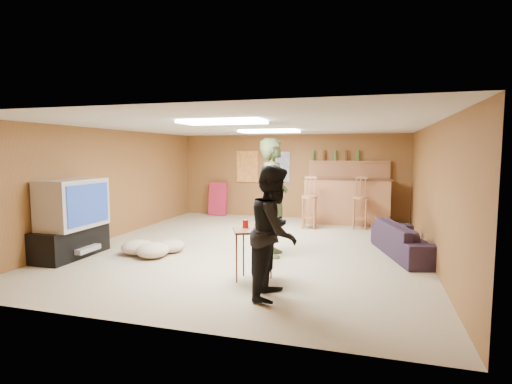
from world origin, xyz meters
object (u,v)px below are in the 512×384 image
(tv_body, at_px, (73,203))
(sofa, at_px, (409,240))
(person_olive, at_px, (274,198))
(person_black, at_px, (274,232))
(tray_table, at_px, (254,255))
(bar_counter, at_px, (347,201))

(tv_body, distance_m, sofa, 5.63)
(person_olive, distance_m, person_black, 1.91)
(tv_body, relative_size, person_black, 0.69)
(tv_body, height_order, tray_table, tv_body)
(bar_counter, bearing_deg, person_black, -95.75)
(tv_body, bearing_deg, tray_table, -5.90)
(person_black, bearing_deg, tray_table, 40.62)
(bar_counter, bearing_deg, person_olive, -106.14)
(tray_table, bearing_deg, tv_body, 174.10)
(tv_body, bearing_deg, person_black, -12.92)
(bar_counter, height_order, tray_table, bar_counter)
(tv_body, xyz_separation_m, person_black, (3.62, -0.83, -0.11))
(bar_counter, relative_size, person_olive, 1.01)
(sofa, bearing_deg, person_olive, 89.12)
(tv_body, bearing_deg, person_olive, 17.86)
(bar_counter, distance_m, tray_table, 4.88)
(sofa, height_order, tray_table, tray_table)
(person_black, relative_size, sofa, 0.84)
(person_olive, bearing_deg, bar_counter, -25.91)
(tray_table, bearing_deg, person_black, -51.06)
(person_olive, bearing_deg, person_black, -175.76)
(tv_body, xyz_separation_m, bar_counter, (4.15, 4.45, -0.35))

